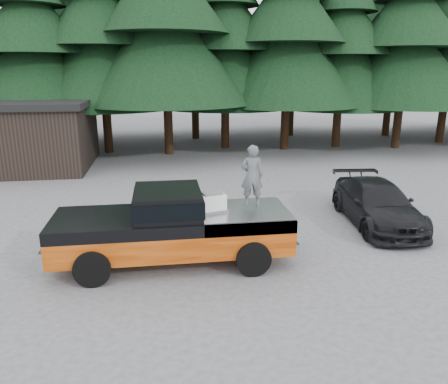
{
  "coord_description": "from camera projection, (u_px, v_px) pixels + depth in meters",
  "views": [
    {
      "loc": [
        -1.49,
        -10.63,
        4.75
      ],
      "look_at": [
        0.07,
        0.0,
        1.71
      ],
      "focal_mm": 35.0,
      "sensor_mm": 36.0,
      "label": 1
    }
  ],
  "objects": [
    {
      "name": "ground",
      "position": [
        221.0,
        254.0,
        11.63
      ],
      "size": [
        120.0,
        120.0,
        0.0
      ],
      "primitive_type": "plane",
      "color": "#4B4B4E",
      "rests_on": "ground"
    },
    {
      "name": "pickup_truck",
      "position": [
        173.0,
        238.0,
        10.95
      ],
      "size": [
        6.0,
        2.04,
        1.33
      ],
      "primitive_type": null,
      "color": "#CB5F18",
      "rests_on": "ground"
    },
    {
      "name": "truck_cab",
      "position": [
        168.0,
        201.0,
        10.67
      ],
      "size": [
        1.66,
        1.9,
        0.59
      ],
      "primitive_type": "cube",
      "color": "black",
      "rests_on": "pickup_truck"
    },
    {
      "name": "air_compressor",
      "position": [
        211.0,
        203.0,
        10.82
      ],
      "size": [
        0.73,
        0.66,
        0.42
      ],
      "primitive_type": "cube",
      "rotation": [
        0.0,
        0.0,
        0.28
      ],
      "color": "silver",
      "rests_on": "pickup_truck"
    },
    {
      "name": "man_on_bed",
      "position": [
        252.0,
        176.0,
        11.08
      ],
      "size": [
        0.61,
        0.42,
        1.59
      ],
      "primitive_type": "imported",
      "rotation": [
        0.0,
        0.0,
        3.07
      ],
      "color": "#4D5154",
      "rests_on": "pickup_truck"
    },
    {
      "name": "parked_car",
      "position": [
        377.0,
        203.0,
        13.72
      ],
      "size": [
        2.27,
        4.72,
        1.33
      ],
      "primitive_type": "imported",
      "rotation": [
        0.0,
        0.0,
        -0.09
      ],
      "color": "black",
      "rests_on": "ground"
    },
    {
      "name": "utility_building",
      "position": [
        5.0,
        134.0,
        21.33
      ],
      "size": [
        8.4,
        6.4,
        3.3
      ],
      "color": "black",
      "rests_on": "ground"
    },
    {
      "name": "treeline",
      "position": [
        188.0,
        17.0,
        25.95
      ],
      "size": [
        60.15,
        16.05,
        17.5
      ],
      "color": "black",
      "rests_on": "ground"
    }
  ]
}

